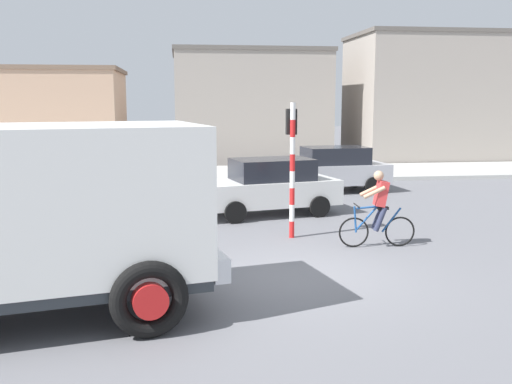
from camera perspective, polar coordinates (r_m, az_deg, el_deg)
The scene contains 11 objects.
ground_plane at distance 11.23m, azimuth 4.12°, elevation -8.00°, with size 120.00×120.00×0.00m, color slate.
sidewalk_far at distance 25.50m, azimuth -2.52°, elevation 1.77°, with size 80.00×5.00×0.16m, color #ADADA8.
truck_foreground at distance 9.23m, azimuth -21.54°, elevation -1.68°, with size 5.81×3.65×2.90m.
cyclist at distance 13.35m, azimuth 11.74°, elevation -1.61°, with size 1.73×0.50×1.72m.
traffic_light_pole at distance 13.90m, azimuth 3.49°, elevation 3.98°, with size 0.24×0.43×3.20m.
car_red_near at distance 16.80m, azimuth 1.21°, elevation 0.56°, with size 4.27×2.53×1.60m.
car_white_mid at distance 21.16m, azimuth 7.37°, elevation 2.23°, with size 4.15×2.18×1.60m.
pedestrian_near_kerb at distance 20.26m, azimuth -10.74°, elevation 1.93°, with size 0.34×0.22×1.62m.
building_corner_left at distance 32.53m, azimuth -22.76°, elevation 6.76°, with size 11.36×6.72×4.81m.
building_mid_block at distance 32.29m, azimuth -0.70°, elevation 8.35°, with size 8.09×6.42×5.84m.
building_corner_right at distance 33.72m, azimuth 17.50°, elevation 8.70°, with size 9.68×5.79×6.70m.
Camera 1 is at (-2.19, -10.51, 3.27)m, focal length 41.34 mm.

